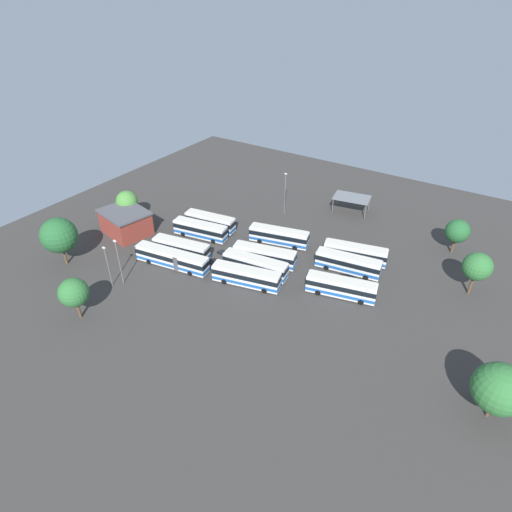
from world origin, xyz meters
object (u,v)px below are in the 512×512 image
tree_north_edge (477,267)px  tree_west_edge (74,293)px  bus_row0_slot3 (341,287)px  tree_northeast (59,235)px  bus_row1_slot4 (246,276)px  lamp_post_near_entrance (285,192)px  maintenance_shelter (352,198)px  tree_northwest (499,389)px  tree_south_edge (458,231)px  tree_east_edge (127,202)px  bus_row2_slot3 (181,248)px  lamp_post_by_building (119,260)px  bus_row1_slot3 (255,265)px  lamp_post_mid_lot (108,265)px  depot_building (126,222)px  bus_row1_slot0 (279,236)px  bus_row1_slot2 (265,255)px  bus_row0_slot0 (355,253)px  bus_row2_slot0 (210,222)px  bus_row2_slot1 (200,230)px  bus_row2_slot4 (172,258)px  bus_row0_slot1 (348,263)px

tree_north_edge → tree_west_edge: 64.08m
bus_row0_slot3 → tree_northeast: size_ratio=1.27×
bus_row1_slot4 → lamp_post_near_entrance: 28.09m
maintenance_shelter → tree_northwest: 54.24m
tree_south_edge → tree_east_edge: bearing=22.5°
bus_row1_slot4 → maintenance_shelter: 35.93m
tree_northwest → tree_northeast: 71.81m
bus_row2_slot3 → maintenance_shelter: maintenance_shelter is taller
lamp_post_by_building → bus_row1_slot3: bearing=-139.6°
bus_row1_slot3 → lamp_post_mid_lot: size_ratio=1.56×
bus_row2_slot3 → tree_northwest: (-55.07, 6.51, 3.16)m
depot_building → tree_north_edge: size_ratio=1.41×
bus_row2_slot3 → tree_northwest: bearing=173.3°
depot_building → tree_south_edge: bearing=-153.6°
tree_east_edge → bus_row1_slot0: bearing=-162.7°
bus_row2_slot3 → tree_south_edge: size_ratio=1.63×
bus_row1_slot2 → tree_northwest: size_ratio=1.49×
lamp_post_near_entrance → tree_south_edge: (-35.48, -3.62, -0.47)m
bus_row2_slot3 → tree_south_edge: bearing=-145.6°
depot_building → bus_row0_slot0: bearing=-160.0°
bus_row2_slot0 → depot_building: depot_building is taller
bus_row0_slot3 → tree_east_edge: size_ratio=1.63×
depot_building → lamp_post_mid_lot: 18.39m
bus_row1_slot2 → bus_row2_slot1: same height
bus_row2_slot3 → tree_west_edge: (1.69, 22.03, 3.13)m
bus_row2_slot1 → lamp_post_near_entrance: (-9.16, -18.58, 3.46)m
bus_row1_slot0 → tree_north_edge: 35.54m
tree_northeast → bus_row2_slot0: bearing=-120.2°
tree_east_edge → bus_row1_slot3: bearing=178.1°
bus_row0_slot3 → bus_row2_slot0: same height
tree_east_edge → bus_row1_slot2: bearing=-175.7°
bus_row0_slot3 → bus_row1_slot4: bearing=22.2°
bus_row1_slot3 → tree_northwest: bearing=166.7°
lamp_post_near_entrance → maintenance_shelter: bearing=-144.2°
bus_row1_slot0 → lamp_post_mid_lot: size_ratio=1.54×
bus_row2_slot4 → tree_northeast: tree_northeast is taller
lamp_post_by_building → lamp_post_mid_lot: lamp_post_by_building is taller
depot_building → tree_south_edge: (-58.72, -29.14, 2.25)m
bus_row2_slot4 → tree_north_edge: size_ratio=1.87×
tree_south_edge → tree_northeast: (59.59, 43.36, 1.33)m
bus_row0_slot1 → bus_row1_slot0: size_ratio=0.98×
bus_row2_slot4 → tree_south_edge: (-42.25, -33.23, 2.99)m
bus_row1_slot0 → bus_row1_slot3: same height
bus_row1_slot2 → bus_row1_slot3: bearing=94.7°
tree_northeast → bus_row0_slot1: bearing=-149.7°
bus_row0_slot0 → bus_row1_slot4: size_ratio=0.97×
bus_row0_slot0 → maintenance_shelter: size_ratio=1.37×
lamp_post_near_entrance → tree_west_edge: bearing=78.9°
bus_row2_slot3 → tree_south_edge: tree_south_edge is taller
bus_row1_slot4 → maintenance_shelter: bearing=-97.2°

